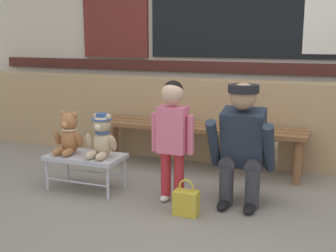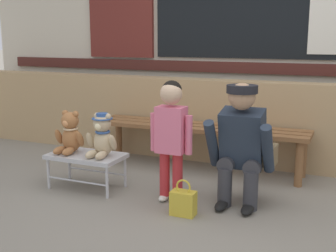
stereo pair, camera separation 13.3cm
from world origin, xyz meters
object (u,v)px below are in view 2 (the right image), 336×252
(small_display_bench, at_px, (86,158))
(handbag_on_ground, at_px, (183,202))
(child_standing, at_px, (171,128))
(wooden_bench_long, at_px, (199,132))
(teddy_bear_with_hat, at_px, (102,136))
(teddy_bear_plain, at_px, (70,134))
(adult_crouching, at_px, (243,144))

(small_display_bench, bearing_deg, handbag_on_ground, -12.79)
(child_standing, bearing_deg, wooden_bench_long, 95.65)
(teddy_bear_with_hat, distance_m, child_standing, 0.64)
(wooden_bench_long, bearing_deg, small_display_bench, -127.94)
(small_display_bench, bearing_deg, teddy_bear_with_hat, 0.77)
(teddy_bear_with_hat, bearing_deg, child_standing, -0.33)
(teddy_bear_plain, xyz_separation_m, handbag_on_ground, (1.14, -0.22, -0.37))
(wooden_bench_long, relative_size, teddy_bear_with_hat, 5.78)
(wooden_bench_long, relative_size, adult_crouching, 2.21)
(small_display_bench, bearing_deg, adult_crouching, 6.70)
(wooden_bench_long, relative_size, teddy_bear_plain, 5.78)
(wooden_bench_long, height_order, small_display_bench, wooden_bench_long)
(small_display_bench, xyz_separation_m, handbag_on_ground, (0.98, -0.22, -0.17))
(wooden_bench_long, xyz_separation_m, adult_crouching, (0.61, -0.74, 0.11))
(small_display_bench, distance_m, teddy_bear_with_hat, 0.26)
(child_standing, bearing_deg, teddy_bear_plain, 179.82)
(wooden_bench_long, xyz_separation_m, small_display_bench, (-0.70, -0.89, -0.11))
(handbag_on_ground, bearing_deg, teddy_bear_plain, 168.90)
(teddy_bear_with_hat, distance_m, adult_crouching, 1.16)
(wooden_bench_long, relative_size, handbag_on_ground, 7.72)
(wooden_bench_long, distance_m, teddy_bear_plain, 1.24)
(handbag_on_ground, bearing_deg, teddy_bear_with_hat, 164.67)
(teddy_bear_with_hat, xyz_separation_m, child_standing, (0.63, -0.00, 0.12))
(teddy_bear_plain, relative_size, handbag_on_ground, 1.34)
(teddy_bear_with_hat, relative_size, handbag_on_ground, 1.34)
(adult_crouching, bearing_deg, teddy_bear_with_hat, -172.48)
(teddy_bear_plain, bearing_deg, handbag_on_ground, -11.10)
(teddy_bear_plain, bearing_deg, wooden_bench_long, 46.17)
(small_display_bench, xyz_separation_m, adult_crouching, (1.31, 0.15, 0.21))
(wooden_bench_long, bearing_deg, handbag_on_ground, -75.99)
(wooden_bench_long, distance_m, teddy_bear_with_hat, 1.05)
(handbag_on_ground, bearing_deg, wooden_bench_long, 104.01)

